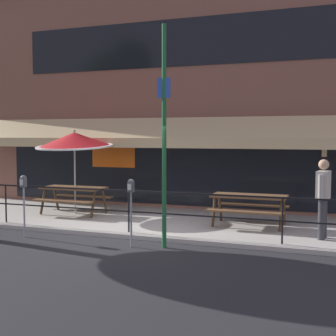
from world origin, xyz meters
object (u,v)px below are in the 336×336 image
Objects in this scene: pedestrian_walking at (323,195)px; parking_meter_near at (24,187)px; patio_umbrella_left at (74,140)px; street_sign_pole at (164,135)px; picnic_table_centre at (249,202)px; parking_meter_far at (131,192)px; picnic_table_left at (74,193)px.

pedestrian_walking is 6.62m from parking_meter_near.
street_sign_pole is at bearing -34.52° from patio_umbrella_left.
parking_meter_near reaches higher than picnic_table_centre.
parking_meter_near is 1.00× the size of parking_meter_far.
street_sign_pole is at bearing -153.12° from pedestrian_walking.
parking_meter_far is (2.98, -2.60, 0.44)m from picnic_table_left.
patio_umbrella_left is 6.86m from pedestrian_walking.
pedestrian_walking is 1.20× the size of parking_meter_far.
picnic_table_left is 0.76× the size of patio_umbrella_left.
parking_meter_near is (0.30, -2.59, 0.44)m from picnic_table_left.
pedestrian_walking is (1.74, -0.85, 0.35)m from picnic_table_centre.
parking_meter_far is 0.31× the size of street_sign_pole.
street_sign_pole reaches higher than parking_meter_far.
picnic_table_left is 1.00× the size of picnic_table_centre.
picnic_table_left is at bearing -90.00° from patio_umbrella_left.
picnic_table_left is 4.96m from picnic_table_centre.
pedestrian_walking is 4.09m from parking_meter_far.
street_sign_pole is at bearing 14.31° from parking_meter_far.
street_sign_pole is at bearing -118.67° from picnic_table_centre.
pedestrian_walking is at bearing 14.94° from parking_meter_near.
patio_umbrella_left reaches higher than picnic_table_centre.
parking_meter_near is at bearing 179.82° from parking_meter_far.
street_sign_pole is (0.67, 0.17, 1.18)m from parking_meter_far.
picnic_table_left is 6.76m from pedestrian_walking.
parking_meter_near is 0.31× the size of street_sign_pole.
pedestrian_walking is 3.64m from street_sign_pole.
patio_umbrella_left is 4.14m from parking_meter_far.
picnic_table_left is 2.65m from parking_meter_near.
street_sign_pole reaches higher than pedestrian_walking.
picnic_table_centre is at bearing 28.74° from parking_meter_near.
picnic_table_centre is 1.27× the size of parking_meter_near.
picnic_table_left is 4.68m from street_sign_pole.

